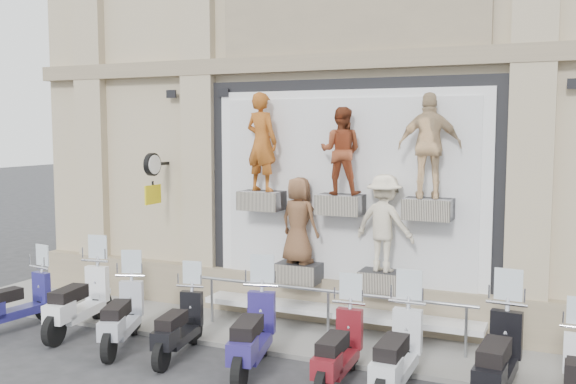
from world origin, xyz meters
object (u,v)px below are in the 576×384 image
scooter_b (78,287)px  scooter_h (498,341)px  clock_sign_bracket (153,172)px  scooter_a (15,290)px  scooter_g (397,338)px  scooter_d (179,313)px  guard_rail (328,316)px  scooter_e (252,318)px  scooter_c (122,303)px  scooter_f (338,335)px

scooter_b → scooter_h: size_ratio=0.99×
clock_sign_bracket → scooter_a: size_ratio=0.56×
scooter_b → scooter_g: 5.91m
scooter_b → clock_sign_bracket: bearing=68.8°
scooter_g → scooter_h: bearing=13.1°
scooter_d → scooter_g: (3.57, -0.03, 0.09)m
scooter_g → scooter_h: scooter_h is taller
guard_rail → scooter_g: 2.34m
clock_sign_bracket → scooter_a: (-1.53, -2.13, -2.06)m
scooter_e → scooter_a: bearing=165.9°
scooter_b → scooter_e: 3.73m
scooter_e → scooter_h: bearing=-7.1°
scooter_b → scooter_e: size_ratio=1.00×
scooter_c → scooter_e: size_ratio=0.92×
scooter_c → scooter_h: scooter_h is taller
guard_rail → clock_sign_bracket: size_ratio=4.96×
clock_sign_bracket → scooter_f: bearing=-24.9°
scooter_f → scooter_e: bearing=178.8°
scooter_f → scooter_g: 0.84m
scooter_a → clock_sign_bracket: bearing=62.2°
clock_sign_bracket → scooter_d: clock_sign_bracket is taller
guard_rail → scooter_e: (-0.57, -1.73, 0.37)m
clock_sign_bracket → scooter_c: (0.84, -2.12, -2.03)m
scooter_a → scooter_f: 6.22m
scooter_b → scooter_g: size_ratio=1.03×
scooter_b → scooter_d: (2.33, -0.31, -0.11)m
guard_rail → clock_sign_bracket: 4.57m
guard_rail → scooter_b: 4.49m
scooter_g → scooter_b: bearing=176.5°
scooter_b → scooter_c: scooter_b is taller
scooter_c → scooter_g: 4.68m
scooter_e → scooter_f: scooter_e is taller
scooter_b → scooter_h: bearing=-9.5°
guard_rail → scooter_f: (0.79, -1.71, 0.29)m
scooter_a → scooter_h: size_ratio=0.88×
guard_rail → clock_sign_bracket: bearing=173.2°
guard_rail → scooter_h: scooter_h is taller
scooter_a → scooter_c: scooter_c is taller
clock_sign_bracket → scooter_h: bearing=-15.0°
scooter_d → scooter_f: size_ratio=0.96×
guard_rail → scooter_e: size_ratio=2.46×
scooter_h → scooter_c: bearing=-173.3°
scooter_c → scooter_h: (5.97, 0.30, 0.07)m
scooter_e → scooter_f: 1.36m
scooter_d → scooter_c: bearing=171.3°
scooter_a → scooter_e: scooter_e is taller
scooter_f → scooter_g: bearing=1.0°
scooter_b → scooter_d: bearing=-16.8°
scooter_a → scooter_b: 1.21m
scooter_d → scooter_h: size_ratio=0.86×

